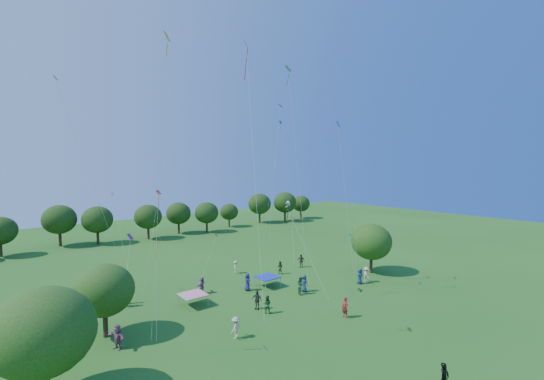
{
  "coord_description": "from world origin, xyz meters",
  "views": [
    {
      "loc": [
        -18.37,
        -8.85,
        13.02
      ],
      "look_at": [
        0.0,
        14.0,
        11.0
      ],
      "focal_mm": 24.0,
      "sensor_mm": 36.0,
      "label": 1
    }
  ],
  "objects": [
    {
      "name": "small_kite_9",
      "position": [
        -1.32,
        21.48,
        5.26
      ],
      "size": [
        2.54,
        0.58,
        5.14
      ],
      "color": "orange"
    },
    {
      "name": "small_kite_0",
      "position": [
        -5.59,
        24.48,
        8.8
      ],
      "size": [
        2.11,
        0.73,
        9.34
      ],
      "color": "red"
    },
    {
      "name": "small_kite_13",
      "position": [
        -6.89,
        28.3,
        5.45
      ],
      "size": [
        1.85,
        3.13,
        4.78
      ],
      "color": "#86167C"
    },
    {
      "name": "small_kite_6",
      "position": [
        -7.99,
        28.67,
        7.9
      ],
      "size": [
        0.55,
        4.56,
        9.0
      ],
      "color": "white"
    },
    {
      "name": "tent_blue",
      "position": [
        5.15,
        21.23,
        1.04
      ],
      "size": [
        2.2,
        2.2,
        1.1
      ],
      "color": "#1B30B3",
      "rests_on": "ground"
    },
    {
      "name": "crowd_person_8",
      "position": [
        6.35,
        17.29,
        0.9
      ],
      "size": [
        0.8,
        1.01,
        1.8
      ],
      "primitive_type": "imported",
      "rotation": [
        0.0,
        0.0,
        1.15
      ],
      "color": "#2A622E",
      "rests_on": "ground"
    },
    {
      "name": "small_kite_12",
      "position": [
        7.57,
        22.89,
        13.44
      ],
      "size": [
        1.24,
        2.68,
        16.65
      ],
      "color": "blue"
    },
    {
      "name": "near_tree_east",
      "position": [
        18.01,
        17.28,
        3.79
      ],
      "size": [
        4.8,
        4.8,
        5.96
      ],
      "color": "#422B19",
      "rests_on": "ground"
    },
    {
      "name": "crowd_person_1",
      "position": [
        -8.53,
        25.05,
        0.94
      ],
      "size": [
        0.51,
        0.74,
        1.89
      ],
      "primitive_type": "imported",
      "rotation": [
        0.0,
        0.0,
        1.48
      ],
      "color": "maroon",
      "rests_on": "ground"
    },
    {
      "name": "pirate_kite",
      "position": [
        4.87,
        17.54,
        9.16
      ],
      "size": [
        1.35,
        6.25,
        8.48
      ],
      "color": "black"
    },
    {
      "name": "crowd_person_12",
      "position": [
        7.13,
        17.6,
        0.89
      ],
      "size": [
        0.66,
        0.96,
        1.77
      ],
      "primitive_type": "imported",
      "rotation": [
        0.0,
        0.0,
        1.8
      ],
      "color": "navy",
      "rests_on": "ground"
    },
    {
      "name": "small_kite_8",
      "position": [
        13.54,
        26.59,
        5.11
      ],
      "size": [
        3.72,
        4.5,
        4.91
      ],
      "color": "#DF590D"
    },
    {
      "name": "crowd_person_9",
      "position": [
        -3.88,
        13.54,
        0.81
      ],
      "size": [
        1.16,
        0.88,
        1.62
      ],
      "primitive_type": "imported",
      "rotation": [
        0.0,
        0.0,
        3.57
      ],
      "color": "#C1B79B",
      "rests_on": "ground"
    },
    {
      "name": "red_high_kite",
      "position": [
        1.54,
        19.36,
        19.81
      ],
      "size": [
        5.16,
        9.45,
        23.8
      ],
      "color": "red"
    },
    {
      "name": "near_tree_west",
      "position": [
        -16.05,
        13.73,
        4.03
      ],
      "size": [
        5.33,
        5.33,
        6.43
      ],
      "color": "#422B19",
      "rests_on": "ground"
    },
    {
      "name": "small_kite_10",
      "position": [
        -8.92,
        14.04,
        17.43
      ],
      "size": [
        1.57,
        1.1,
        20.25
      ],
      "color": "gold"
    },
    {
      "name": "crowd_person_11",
      "position": [
        -11.31,
        17.38,
        0.88
      ],
      "size": [
        1.22,
        1.75,
        1.77
      ],
      "primitive_type": "imported",
      "rotation": [
        0.0,
        0.0,
        5.14
      ],
      "color": "#844D69",
      "rests_on": "ground"
    },
    {
      "name": "small_kite_4",
      "position": [
        10.8,
        16.08,
        14.62
      ],
      "size": [
        1.99,
        1.44,
        16.26
      ],
      "color": "#1C15D7"
    },
    {
      "name": "man_in_black",
      "position": [
        1.72,
        0.48,
        0.9
      ],
      "size": [
        0.71,
        0.49,
        1.79
      ],
      "primitive_type": "imported",
      "rotation": [
        0.0,
        0.0,
        -0.1
      ],
      "color": "black",
      "rests_on": "ground"
    },
    {
      "name": "crowd_person_14",
      "position": [
        0.8,
        15.7,
        0.8
      ],
      "size": [
        0.84,
        0.87,
        1.59
      ],
      "primitive_type": "imported",
      "rotation": [
        0.0,
        0.0,
        2.29
      ],
      "color": "#285E2A",
      "rests_on": "ground"
    },
    {
      "name": "crowd_person_6",
      "position": [
        13.62,
        15.55,
        0.86
      ],
      "size": [
        0.87,
        0.49,
        1.72
      ],
      "primitive_type": "imported",
      "rotation": [
        0.0,
        0.0,
        0.03
      ],
      "color": "navy",
      "rests_on": "ground"
    },
    {
      "name": "small_kite_7",
      "position": [
        9.84,
        13.7,
        5.63
      ],
      "size": [
        2.72,
        1.04,
        5.14
      ],
      "color": "#0ED1DB"
    },
    {
      "name": "crowd_person_5",
      "position": [
        -1.35,
        23.72,
        0.87
      ],
      "size": [
        1.65,
        1.43,
        1.74
      ],
      "primitive_type": "imported",
      "rotation": [
        0.0,
        0.0,
        3.78
      ],
      "color": "#8D528D",
      "rests_on": "ground"
    },
    {
      "name": "crowd_person_10",
      "position": [
        13.01,
        24.29,
        0.85
      ],
      "size": [
        0.79,
        1.09,
        1.7
      ],
      "primitive_type": "imported",
      "rotation": [
        0.0,
        0.0,
        5.1
      ],
      "color": "#3A342F",
      "rests_on": "ground"
    },
    {
      "name": "crowd_person_0",
      "position": [
        2.76,
        21.52,
        0.9
      ],
      "size": [
        0.59,
        0.94,
        1.8
      ],
      "primitive_type": "imported",
      "rotation": [
        0.0,
        0.0,
        1.45
      ],
      "color": "navy",
      "rests_on": "ground"
    },
    {
      "name": "small_kite_3",
      "position": [
        -11.31,
        28.21,
        15.14
      ],
      "size": [
        5.15,
        3.94,
        19.77
      ],
      "color": "#238117"
    },
    {
      "name": "crowd_person_13",
      "position": [
        5.41,
        10.78,
        0.89
      ],
      "size": [
        0.5,
        0.71,
        1.78
      ],
      "primitive_type": "imported",
      "rotation": [
        0.0,
        0.0,
        4.59
      ],
      "color": "maroon",
      "rests_on": "ground"
    },
    {
      "name": "crowd_person_3",
      "position": [
        5.1,
        27.31,
        0.77
      ],
      "size": [
        0.86,
        1.1,
        1.54
      ],
      "primitive_type": "imported",
      "rotation": [
        0.0,
        0.0,
        1.1
      ],
      "color": "#ACAB8A",
      "rests_on": "ground"
    },
    {
      "name": "small_kite_1",
      "position": [
        -9.6,
        14.08,
        7.72
      ],
      "size": [
        0.55,
        0.75,
        7.46
      ],
      "color": "#FF9B0D"
    },
    {
      "name": "treeline",
      "position": [
        -1.73,
        55.43,
        4.09
      ],
      "size": [
        88.01,
        8.77,
        6.77
      ],
      "color": "#422B19",
      "rests_on": "ground"
    },
    {
      "name": "small_kite_11",
      "position": [
        4.27,
        16.37,
        17.98
      ],
      "size": [
        2.16,
        1.55,
        20.75
      ],
      "color": "green"
    },
    {
      "name": "crowd_person_15",
      "position": [
        14.56,
        15.41,
        0.87
      ],
      "size": [
        1.02,
        1.24,
        1.74
      ],
      "primitive_type": "imported",
      "rotation": [
        0.0,
        0.0,
        1.03
      ],
      "color": "beige",
      "rests_on": "ground"
    },
    {
      "name": "small_kite_5",
      "position": [
        4.55,
        19.0,
        14.22
      ],
      "size": [
        0.59,
        2.68,
        17.65
      ],
      "color": "purple"
    },
    {
      "name": "tent_red_stripe",
      "position": [
        -3.47,
        21.35,
        1.04
      ],
      "size": [
        2.2,
        2.2,
        1.1
      ],
      "color": "red",
      "rests_on": "ground"
    },
    {
      "name": "crowd_person_2",
      "position": [
        9.12,
        23.84,
        0.78
      ],
      "size": [
        0.75,
        0.87,
        1.56
      ],
      "primitive_type": "imported",
      "rotation": [
        0.0,
        0.0,
        2.11
      ],
      "color": "#296033",
      "rests_on": "ground"
    },
    {
      "name": "crowd_person_7",
      "position": [
        -8.02,
        25.61,
        0.77
      ],
      "size": [
        0.68,
        0.65,
        1.54
      ],
      "primitive_type": "imported",
      "rotation": [
        0.0,
        0.0,
        2.45
      ],
      "color": "maroon",
      "rests_on": "ground"
    },
    {
      "name": "crowd_person_4",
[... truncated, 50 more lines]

